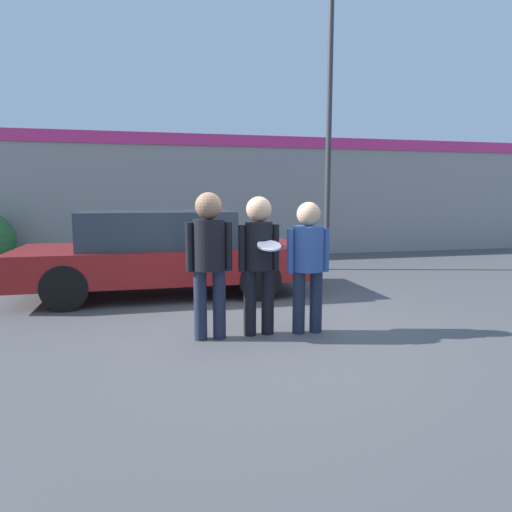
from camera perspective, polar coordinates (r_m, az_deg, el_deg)
ground_plane at (r=5.67m, az=0.90°, el=-9.46°), size 56.00×56.00×0.00m
storefront_building at (r=12.31m, az=-7.07°, el=7.50°), size 24.00×0.22×3.25m
person_left at (r=5.22m, az=-5.88°, el=0.44°), size 0.53×0.36×1.70m
person_middle_with_frisbee at (r=5.37m, az=0.37°, el=0.22°), size 0.49×0.54×1.65m
person_right at (r=5.49m, az=6.53°, el=-0.06°), size 0.53×0.36×1.59m
parked_car_near at (r=7.82m, az=-11.63°, el=0.48°), size 4.67×1.89×1.41m
street_lamp at (r=10.60m, az=10.19°, el=19.45°), size 1.21×0.35×6.39m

